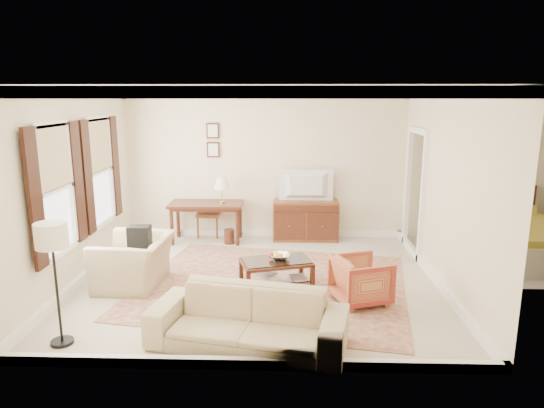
# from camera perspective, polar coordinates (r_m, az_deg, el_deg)

# --- Properties ---
(room_shell) EXTENTS (5.51, 5.01, 2.91)m
(room_shell) POSITION_cam_1_polar(r_m,az_deg,el_deg) (7.05, -1.73, 10.00)
(room_shell) COLOR beige
(room_shell) RESTS_ON ground
(annex_bedroom) EXTENTS (3.00, 2.70, 2.90)m
(annex_bedroom) POSITION_cam_1_polar(r_m,az_deg,el_deg) (9.46, 27.21, -3.84)
(annex_bedroom) COLOR beige
(annex_bedroom) RESTS_ON ground
(window_front) EXTENTS (0.12, 1.56, 1.80)m
(window_front) POSITION_cam_1_polar(r_m,az_deg,el_deg) (7.17, -24.13, 1.52)
(window_front) COLOR #CCB284
(window_front) RESTS_ON room_shell
(window_rear) EXTENTS (0.12, 1.56, 1.80)m
(window_rear) POSITION_cam_1_polar(r_m,az_deg,el_deg) (8.62, -19.57, 3.61)
(window_rear) COLOR #CCB284
(window_rear) RESTS_ON room_shell
(doorway) EXTENTS (0.10, 1.12, 2.25)m
(doorway) POSITION_cam_1_polar(r_m,az_deg,el_deg) (8.99, 16.45, 1.11)
(doorway) COLOR white
(doorway) RESTS_ON room_shell
(rug) EXTENTS (4.43, 3.97, 0.01)m
(rug) POSITION_cam_1_polar(r_m,az_deg,el_deg) (7.42, -0.02, -9.45)
(rug) COLOR maroon
(rug) RESTS_ON room_shell
(writing_desk) EXTENTS (1.41, 0.71, 0.77)m
(writing_desk) POSITION_cam_1_polar(r_m,az_deg,el_deg) (9.45, -7.73, -0.50)
(writing_desk) COLOR #4E2416
(writing_desk) RESTS_ON room_shell
(desk_chair) EXTENTS (0.53, 0.53, 1.05)m
(desk_chair) POSITION_cam_1_polar(r_m,az_deg,el_deg) (9.82, -7.48, -0.81)
(desk_chair) COLOR brown
(desk_chair) RESTS_ON room_shell
(desk_lamp) EXTENTS (0.32, 0.32, 0.50)m
(desk_lamp) POSITION_cam_1_polar(r_m,az_deg,el_deg) (9.33, -5.91, 1.63)
(desk_lamp) COLOR silver
(desk_lamp) RESTS_ON writing_desk
(framed_prints) EXTENTS (0.25, 0.04, 0.68)m
(framed_prints) POSITION_cam_1_polar(r_m,az_deg,el_deg) (9.65, -6.96, 7.49)
(framed_prints) COLOR #4E2416
(framed_prints) RESTS_ON room_shell
(sideboard) EXTENTS (1.27, 0.49, 0.78)m
(sideboard) POSITION_cam_1_polar(r_m,az_deg,el_deg) (9.57, 3.96, -1.92)
(sideboard) COLOR brown
(sideboard) RESTS_ON room_shell
(tv) EXTENTS (1.01, 0.58, 0.13)m
(tv) POSITION_cam_1_polar(r_m,az_deg,el_deg) (9.36, 4.05, 3.36)
(tv) COLOR black
(tv) RESTS_ON sideboard
(coffee_table) EXTENTS (1.14, 0.86, 0.43)m
(coffee_table) POSITION_cam_1_polar(r_m,az_deg,el_deg) (7.22, 0.48, -7.35)
(coffee_table) COLOR #4E2416
(coffee_table) RESTS_ON room_shell
(fruit_bowl) EXTENTS (0.42, 0.42, 0.10)m
(fruit_bowl) POSITION_cam_1_polar(r_m,az_deg,el_deg) (7.21, 0.94, -6.07)
(fruit_bowl) COLOR silver
(fruit_bowl) RESTS_ON coffee_table
(book_a) EXTENTS (0.21, 0.23, 0.38)m
(book_a) POSITION_cam_1_polar(r_m,az_deg,el_deg) (7.33, -1.26, -8.34)
(book_a) COLOR brown
(book_a) RESTS_ON coffee_table
(book_b) EXTENTS (0.27, 0.11, 0.38)m
(book_b) POSITION_cam_1_polar(r_m,az_deg,el_deg) (7.23, 2.33, -8.70)
(book_b) COLOR brown
(book_b) RESTS_ON coffee_table
(striped_armchair) EXTENTS (0.84, 0.86, 0.71)m
(striped_armchair) POSITION_cam_1_polar(r_m,az_deg,el_deg) (6.82, 10.43, -8.55)
(striped_armchair) COLOR maroon
(striped_armchair) RESTS_ON room_shell
(club_armchair) EXTENTS (0.80, 1.18, 0.99)m
(club_armchair) POSITION_cam_1_polar(r_m,az_deg,el_deg) (7.54, -15.95, -5.61)
(club_armchair) COLOR #CBB589
(club_armchair) RESTS_ON room_shell
(backpack) EXTENTS (0.24, 0.33, 0.40)m
(backpack) POSITION_cam_1_polar(r_m,az_deg,el_deg) (7.45, -15.31, -3.79)
(backpack) COLOR black
(backpack) RESTS_ON club_armchair
(sofa) EXTENTS (2.30, 1.09, 0.86)m
(sofa) POSITION_cam_1_polar(r_m,az_deg,el_deg) (5.59, -2.86, -12.40)
(sofa) COLOR #CBB589
(sofa) RESTS_ON room_shell
(floor_lamp) EXTENTS (0.36, 0.36, 1.44)m
(floor_lamp) POSITION_cam_1_polar(r_m,az_deg,el_deg) (5.87, -24.45, -4.36)
(floor_lamp) COLOR black
(floor_lamp) RESTS_ON room_shell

